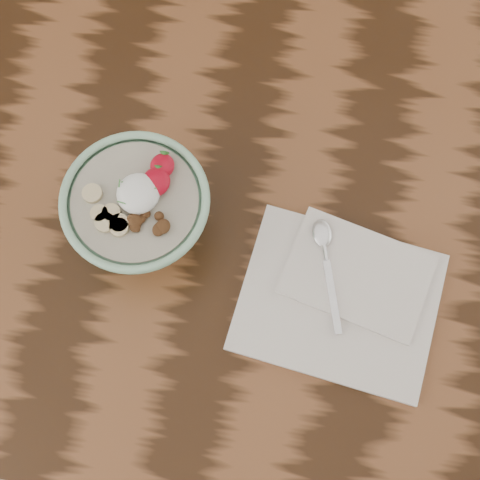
% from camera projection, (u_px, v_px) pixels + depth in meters
% --- Properties ---
extents(table, '(1.60, 0.90, 0.75)m').
position_uv_depth(table, '(231.00, 216.00, 1.11)').
color(table, black).
rests_on(table, ground).
extents(breakfast_bowl, '(0.20, 0.20, 0.14)m').
position_uv_depth(breakfast_bowl, '(139.00, 211.00, 0.94)').
color(breakfast_bowl, '#92C4A1').
rests_on(breakfast_bowl, table).
extents(napkin, '(0.31, 0.26, 0.02)m').
position_uv_depth(napkin, '(342.00, 296.00, 0.96)').
color(napkin, silver).
rests_on(napkin, table).
extents(spoon, '(0.07, 0.17, 0.01)m').
position_uv_depth(spoon, '(325.00, 249.00, 0.97)').
color(spoon, silver).
rests_on(spoon, napkin).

